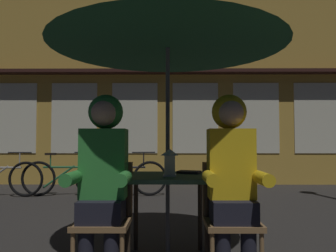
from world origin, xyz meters
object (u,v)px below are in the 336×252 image
object	(u,v)px
lantern	(170,162)
book	(189,172)
chair_right	(230,213)
cafe_table	(168,187)
patio_umbrella	(168,27)
person_left_hooded	(103,167)
chair_left	(104,213)
bicycle_third	(123,178)
person_right_hooded	(231,167)
bicycle_second	(65,178)

from	to	relation	value
lantern	book	world-z (taller)	lantern
lantern	chair_right	xyz separation A→B (m)	(0.46, -0.28, -0.37)
cafe_table	patio_umbrella	distance (m)	1.42
lantern	person_left_hooded	bearing A→B (deg)	-146.08
chair_left	bicycle_third	distance (m)	3.74
person_right_hooded	lantern	bearing A→B (deg)	144.07
person_left_hooded	bicycle_second	xyz separation A→B (m)	(-1.50, 3.85, -0.50)
lantern	bicycle_third	size ratio (longest dim) A/B	0.14
book	person_right_hooded	bearing A→B (deg)	-43.30
person_left_hooded	person_right_hooded	bearing A→B (deg)	0.00
person_left_hooded	bicycle_third	distance (m)	3.82
cafe_table	person_left_hooded	size ratio (longest dim) A/B	0.53
chair_left	person_left_hooded	world-z (taller)	person_left_hooded
lantern	bicycle_second	xyz separation A→B (m)	(-1.99, 3.51, -0.51)
cafe_table	person_left_hooded	bearing A→B (deg)	-138.43
lantern	bicycle_second	distance (m)	4.07
chair_left	person_right_hooded	size ratio (longest dim) A/B	0.62
chair_right	book	size ratio (longest dim) A/B	4.35
chair_right	chair_left	bearing A→B (deg)	180.00
patio_umbrella	person_right_hooded	world-z (taller)	patio_umbrella
chair_right	bicycle_second	distance (m)	4.52
lantern	person_left_hooded	xyz separation A→B (m)	(-0.50, -0.33, -0.01)
chair_left	bicycle_second	bearing A→B (deg)	111.53
bicycle_second	bicycle_third	bearing A→B (deg)	-3.92
chair_left	bicycle_third	world-z (taller)	chair_left
person_right_hooded	bicycle_second	size ratio (longest dim) A/B	0.83
chair_left	person_right_hooded	bearing A→B (deg)	-3.39
cafe_table	bicycle_third	distance (m)	3.47
chair_left	chair_right	distance (m)	0.96
book	bicycle_third	bearing A→B (deg)	128.94
book	lantern	bearing A→B (deg)	-105.48
patio_umbrella	person_left_hooded	bearing A→B (deg)	-138.43
person_left_hooded	patio_umbrella	bearing A→B (deg)	41.57
bicycle_third	lantern	bearing A→B (deg)	-75.59
chair_right	book	world-z (taller)	chair_right
chair_left	person_left_hooded	bearing A→B (deg)	-90.00
person_left_hooded	book	world-z (taller)	person_left_hooded
patio_umbrella	person_right_hooded	xyz separation A→B (m)	(0.48, -0.43, -1.21)
person_right_hooded	cafe_table	bearing A→B (deg)	138.43
chair_left	chair_right	size ratio (longest dim) A/B	1.00
lantern	chair_left	distance (m)	0.68
person_right_hooded	bicycle_third	bearing A→B (deg)	109.62
person_left_hooded	book	bearing A→B (deg)	40.60
patio_umbrella	person_left_hooded	world-z (taller)	patio_umbrella
bicycle_second	bicycle_third	xyz separation A→B (m)	(1.11, -0.08, 0.00)
lantern	bicycle_second	size ratio (longest dim) A/B	0.14
person_right_hooded	book	size ratio (longest dim) A/B	7.00
cafe_table	book	world-z (taller)	book
patio_umbrella	person_right_hooded	distance (m)	1.37
patio_umbrella	bicycle_second	world-z (taller)	patio_umbrella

